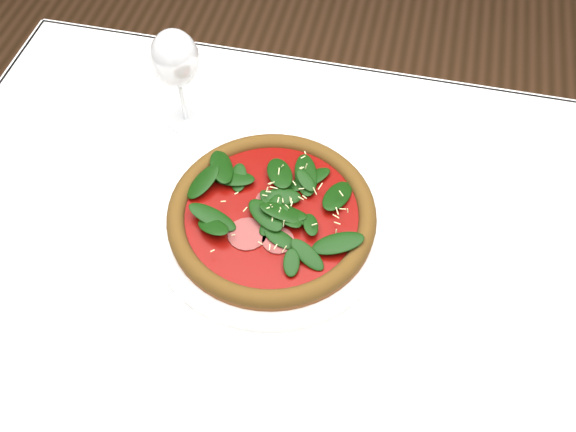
# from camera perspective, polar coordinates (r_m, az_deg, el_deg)

# --- Properties ---
(ground) EXTENTS (6.00, 6.00, 0.00)m
(ground) POSITION_cam_1_polar(r_m,az_deg,el_deg) (1.64, 0.44, -16.74)
(ground) COLOR brown
(ground) RESTS_ON ground
(dining_table) EXTENTS (1.21, 0.81, 0.75)m
(dining_table) POSITION_cam_1_polar(r_m,az_deg,el_deg) (1.05, 0.67, -5.30)
(dining_table) COLOR white
(dining_table) RESTS_ON ground
(plate) EXTENTS (0.36, 0.36, 0.02)m
(plate) POSITION_cam_1_polar(r_m,az_deg,el_deg) (0.97, -1.44, -0.42)
(plate) COLOR white
(plate) RESTS_ON dining_table
(pizza) EXTENTS (0.32, 0.32, 0.04)m
(pizza) POSITION_cam_1_polar(r_m,az_deg,el_deg) (0.96, -1.47, 0.30)
(pizza) COLOR brown
(pizza) RESTS_ON plate
(wine_glass) EXTENTS (0.08, 0.08, 0.19)m
(wine_glass) POSITION_cam_1_polar(r_m,az_deg,el_deg) (1.04, -9.99, 13.44)
(wine_glass) COLOR silver
(wine_glass) RESTS_ON dining_table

